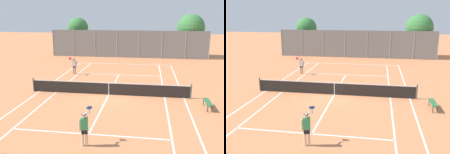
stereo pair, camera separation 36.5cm
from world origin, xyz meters
TOP-DOWN VIEW (x-y plane):
  - ground_plane at (0.00, 0.00)m, footprint 120.00×120.00m
  - court_line_markings at (0.00, 0.00)m, footprint 11.10×23.90m
  - tennis_net at (0.00, 0.00)m, footprint 12.00×0.10m
  - player_near_side at (0.09, -7.52)m, footprint 0.52×0.85m
  - player_far_left at (-4.48, 6.07)m, footprint 0.63×0.76m
  - loose_tennis_ball_0 at (-2.78, -2.22)m, footprint 0.07×0.07m
  - loose_tennis_ball_1 at (2.71, 0.85)m, footprint 0.07×0.07m
  - loose_tennis_ball_2 at (5.18, 5.41)m, footprint 0.07×0.07m
  - loose_tennis_ball_3 at (1.58, 4.50)m, footprint 0.07×0.07m
  - courtside_bench at (6.73, -1.82)m, footprint 0.36×1.50m
  - back_fence at (-0.00, 16.54)m, footprint 21.54×0.08m
  - tree_behind_left at (-7.73, 18.97)m, footprint 3.05×3.06m
  - tree_behind_right at (8.53, 18.41)m, footprint 3.72×3.72m

SIDE VIEW (x-z plane):
  - ground_plane at x=0.00m, z-range 0.00..0.00m
  - court_line_markings at x=0.00m, z-range 0.00..0.01m
  - loose_tennis_ball_0 at x=-2.78m, z-range 0.00..0.07m
  - loose_tennis_ball_1 at x=2.71m, z-range 0.00..0.07m
  - loose_tennis_ball_2 at x=5.18m, z-range 0.00..0.07m
  - loose_tennis_ball_3 at x=1.58m, z-range 0.00..0.07m
  - courtside_bench at x=6.73m, z-range 0.18..0.64m
  - tennis_net at x=0.00m, z-range -0.03..1.04m
  - player_near_side at x=0.09m, z-range 0.04..1.81m
  - player_far_left at x=-4.48m, z-range 0.04..1.81m
  - back_fence at x=0.00m, z-range 0.00..3.74m
  - tree_behind_left at x=-7.73m, z-range 1.04..6.42m
  - tree_behind_right at x=8.53m, z-range 1.00..6.90m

